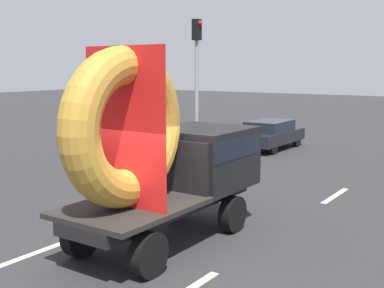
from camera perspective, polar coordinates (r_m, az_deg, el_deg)
name	(u,v)px	position (r m, az deg, el deg)	size (l,w,h in m)	color
ground_plane	(145,255)	(10.02, -5.46, -12.61)	(120.00, 120.00, 0.00)	#28282B
flatbed_truck	(167,154)	(10.27, -2.88, -1.20)	(2.02, 5.11, 4.05)	black
distant_sedan	(270,134)	(22.63, 9.01, 1.18)	(1.71, 3.99, 1.30)	black
traffic_light	(197,66)	(22.07, 0.56, 9.06)	(0.42, 0.36, 5.75)	gray
lane_dash_left_near	(28,256)	(10.42, -18.46, -12.15)	(2.70, 0.16, 0.01)	beige
lane_dash_left_far	(236,178)	(16.56, 5.16, -3.96)	(2.48, 0.16, 0.01)	beige
lane_dash_right_far	(335,196)	(14.88, 16.22, -5.75)	(2.01, 0.16, 0.01)	beige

